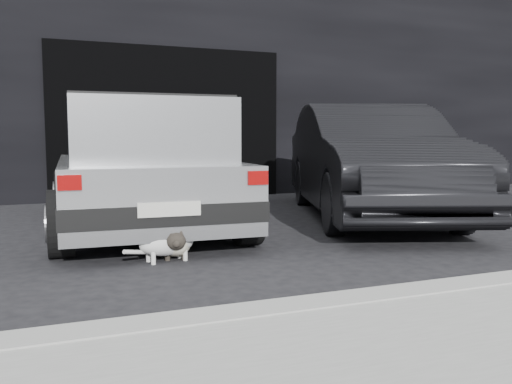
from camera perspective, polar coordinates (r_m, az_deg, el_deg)
name	(u,v)px	position (r m, az deg, el deg)	size (l,w,h in m)	color
ground	(161,244)	(5.51, -9.99, -5.39)	(80.00, 80.00, 0.00)	black
building_facade	(146,67)	(11.58, -11.47, 12.80)	(34.00, 4.00, 5.00)	black
garage_opening	(169,123)	(9.52, -9.14, 7.14)	(4.00, 0.10, 2.60)	black
curb	(407,298)	(3.55, 15.63, -10.74)	(18.00, 0.25, 0.12)	#979892
silver_hatchback	(140,160)	(6.37, -12.09, 3.31)	(2.12, 4.05, 1.46)	#ADAFB2
second_car	(369,161)	(7.30, 11.82, 3.24)	(1.59, 4.56, 1.50)	black
cat_siamese	(175,242)	(4.85, -8.50, -5.27)	(0.39, 0.85, 0.30)	beige
cat_white	(170,242)	(4.72, -9.00, -5.20)	(0.72, 0.32, 0.34)	silver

